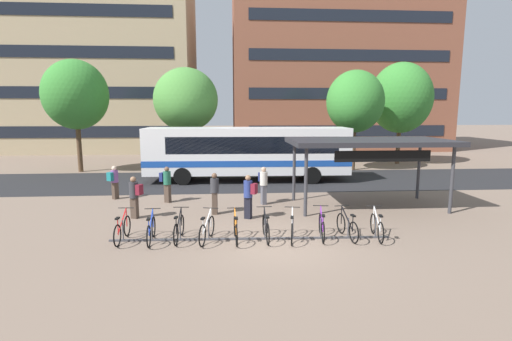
{
  "coord_description": "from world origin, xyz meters",
  "views": [
    {
      "loc": [
        -1.5,
        -11.64,
        4.17
      ],
      "look_at": [
        -0.31,
        5.07,
        1.55
      ],
      "focal_mm": 26.66,
      "sensor_mm": 36.0,
      "label": 1
    }
  ],
  "objects_px": {
    "parked_bicycle_white_3": "(207,230)",
    "commuter_navy_pack_3": "(167,182)",
    "parked_bicycle_red_0": "(122,230)",
    "commuter_black_pack_0": "(215,190)",
    "transit_shelter": "(369,143)",
    "street_tree_3": "(401,98)",
    "parked_bicycle_black_2": "(179,229)",
    "commuter_navy_pack_1": "(263,183)",
    "parked_bicycle_white_9": "(377,227)",
    "parked_bicycle_purple_7": "(322,227)",
    "street_tree_0": "(76,95)",
    "parked_bicycle_white_6": "(292,229)",
    "street_tree_2": "(186,100)",
    "parked_bicycle_blue_1": "(151,231)",
    "commuter_maroon_pack_5": "(249,194)",
    "commuter_teal_pack_2": "(114,180)",
    "city_bus": "(246,152)",
    "commuter_maroon_pack_4": "(135,194)",
    "parked_bicycle_black_5": "(266,228)",
    "street_tree_1": "(355,102)",
    "parked_bicycle_black_8": "(347,227)",
    "parked_bicycle_orange_4": "(236,230)"
  },
  "relations": [
    {
      "from": "parked_bicycle_red_0",
      "to": "commuter_teal_pack_2",
      "type": "relative_size",
      "value": 1.08
    },
    {
      "from": "parked_bicycle_purple_7",
      "to": "street_tree_0",
      "type": "xyz_separation_m",
      "value": [
        -13.35,
        15.0,
        4.87
      ]
    },
    {
      "from": "city_bus",
      "to": "commuter_navy_pack_3",
      "type": "xyz_separation_m",
      "value": [
        -3.91,
        -5.23,
        -0.82
      ]
    },
    {
      "from": "parked_bicycle_purple_7",
      "to": "parked_bicycle_white_9",
      "type": "relative_size",
      "value": 1.0
    },
    {
      "from": "commuter_maroon_pack_4",
      "to": "street_tree_0",
      "type": "distance_m",
      "value": 14.5
    },
    {
      "from": "transit_shelter",
      "to": "street_tree_3",
      "type": "xyz_separation_m",
      "value": [
        7.45,
        13.44,
        2.39
      ]
    },
    {
      "from": "parked_bicycle_black_2",
      "to": "commuter_maroon_pack_5",
      "type": "xyz_separation_m",
      "value": [
        2.41,
        2.35,
        0.61
      ]
    },
    {
      "from": "city_bus",
      "to": "parked_bicycle_white_9",
      "type": "distance_m",
      "value": 11.57
    },
    {
      "from": "parked_bicycle_purple_7",
      "to": "commuter_teal_pack_2",
      "type": "distance_m",
      "value": 10.59
    },
    {
      "from": "parked_bicycle_red_0",
      "to": "commuter_navy_pack_3",
      "type": "height_order",
      "value": "commuter_navy_pack_3"
    },
    {
      "from": "city_bus",
      "to": "parked_bicycle_white_6",
      "type": "height_order",
      "value": "city_bus"
    },
    {
      "from": "commuter_maroon_pack_4",
      "to": "street_tree_1",
      "type": "distance_m",
      "value": 17.49
    },
    {
      "from": "city_bus",
      "to": "commuter_navy_pack_1",
      "type": "height_order",
      "value": "city_bus"
    },
    {
      "from": "parked_bicycle_white_6",
      "to": "parked_bicycle_purple_7",
      "type": "bearing_deg",
      "value": -73.4
    },
    {
      "from": "commuter_teal_pack_2",
      "to": "commuter_navy_pack_3",
      "type": "distance_m",
      "value": 2.73
    },
    {
      "from": "city_bus",
      "to": "parked_bicycle_black_5",
      "type": "distance_m",
      "value": 10.79
    },
    {
      "from": "street_tree_0",
      "to": "parked_bicycle_white_3",
      "type": "bearing_deg",
      "value": -57.54
    },
    {
      "from": "parked_bicycle_black_2",
      "to": "street_tree_3",
      "type": "relative_size",
      "value": 0.22
    },
    {
      "from": "commuter_black_pack_0",
      "to": "commuter_maroon_pack_5",
      "type": "xyz_separation_m",
      "value": [
        1.35,
        -0.8,
        0.01
      ]
    },
    {
      "from": "city_bus",
      "to": "street_tree_0",
      "type": "height_order",
      "value": "street_tree_0"
    },
    {
      "from": "parked_bicycle_black_2",
      "to": "commuter_navy_pack_1",
      "type": "height_order",
      "value": "commuter_navy_pack_1"
    },
    {
      "from": "parked_bicycle_white_9",
      "to": "street_tree_3",
      "type": "distance_m",
      "value": 20.19
    },
    {
      "from": "parked_bicycle_black_8",
      "to": "street_tree_3",
      "type": "height_order",
      "value": "street_tree_3"
    },
    {
      "from": "parked_bicycle_red_0",
      "to": "parked_bicycle_white_9",
      "type": "relative_size",
      "value": 1.01
    },
    {
      "from": "parked_bicycle_blue_1",
      "to": "parked_bicycle_black_5",
      "type": "bearing_deg",
      "value": -93.09
    },
    {
      "from": "commuter_navy_pack_1",
      "to": "street_tree_0",
      "type": "xyz_separation_m",
      "value": [
        -11.84,
        10.22,
        4.27
      ]
    },
    {
      "from": "parked_bicycle_blue_1",
      "to": "parked_bicycle_white_3",
      "type": "xyz_separation_m",
      "value": [
        1.78,
        -0.05,
        0.0
      ]
    },
    {
      "from": "transit_shelter",
      "to": "commuter_maroon_pack_5",
      "type": "distance_m",
      "value": 5.79
    },
    {
      "from": "parked_bicycle_red_0",
      "to": "commuter_black_pack_0",
      "type": "xyz_separation_m",
      "value": [
        2.87,
        3.11,
        0.6
      ]
    },
    {
      "from": "street_tree_2",
      "to": "commuter_navy_pack_1",
      "type": "bearing_deg",
      "value": -66.55
    },
    {
      "from": "commuter_black_pack_0",
      "to": "street_tree_0",
      "type": "bearing_deg",
      "value": -135.49
    },
    {
      "from": "commuter_teal_pack_2",
      "to": "street_tree_3",
      "type": "xyz_separation_m",
      "value": [
        18.97,
        11.16,
        4.27
      ]
    },
    {
      "from": "city_bus",
      "to": "street_tree_0",
      "type": "distance_m",
      "value": 12.63
    },
    {
      "from": "commuter_black_pack_0",
      "to": "transit_shelter",
      "type": "bearing_deg",
      "value": 101.12
    },
    {
      "from": "parked_bicycle_white_9",
      "to": "street_tree_1",
      "type": "height_order",
      "value": "street_tree_1"
    },
    {
      "from": "parked_bicycle_black_2",
      "to": "parked_bicycle_white_6",
      "type": "height_order",
      "value": "same"
    },
    {
      "from": "parked_bicycle_black_2",
      "to": "parked_bicycle_black_5",
      "type": "bearing_deg",
      "value": -89.42
    },
    {
      "from": "parked_bicycle_red_0",
      "to": "parked_bicycle_orange_4",
      "type": "distance_m",
      "value": 3.66
    },
    {
      "from": "transit_shelter",
      "to": "street_tree_3",
      "type": "height_order",
      "value": "street_tree_3"
    },
    {
      "from": "parked_bicycle_white_3",
      "to": "commuter_navy_pack_3",
      "type": "relative_size",
      "value": 1.02
    },
    {
      "from": "commuter_teal_pack_2",
      "to": "parked_bicycle_black_8",
      "type": "bearing_deg",
      "value": -92.27
    },
    {
      "from": "street_tree_0",
      "to": "commuter_black_pack_0",
      "type": "bearing_deg",
      "value": -50.37
    },
    {
      "from": "parked_bicycle_white_9",
      "to": "commuter_maroon_pack_4",
      "type": "xyz_separation_m",
      "value": [
        -8.54,
        2.99,
        0.57
      ]
    },
    {
      "from": "commuter_teal_pack_2",
      "to": "street_tree_0",
      "type": "relative_size",
      "value": 0.21
    },
    {
      "from": "parked_bicycle_red_0",
      "to": "parked_bicycle_white_3",
      "type": "xyz_separation_m",
      "value": [
        2.73,
        -0.21,
        0.0
      ]
    },
    {
      "from": "commuter_teal_pack_2",
      "to": "commuter_maroon_pack_5",
      "type": "relative_size",
      "value": 0.92
    },
    {
      "from": "city_bus",
      "to": "parked_bicycle_black_5",
      "type": "relative_size",
      "value": 7.01
    },
    {
      "from": "parked_bicycle_white_9",
      "to": "parked_bicycle_black_5",
      "type": "bearing_deg",
      "value": 95.67
    },
    {
      "from": "city_bus",
      "to": "commuter_teal_pack_2",
      "type": "relative_size",
      "value": 7.56
    },
    {
      "from": "commuter_navy_pack_3",
      "to": "commuter_teal_pack_2",
      "type": "bearing_deg",
      "value": -167.14
    }
  ]
}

